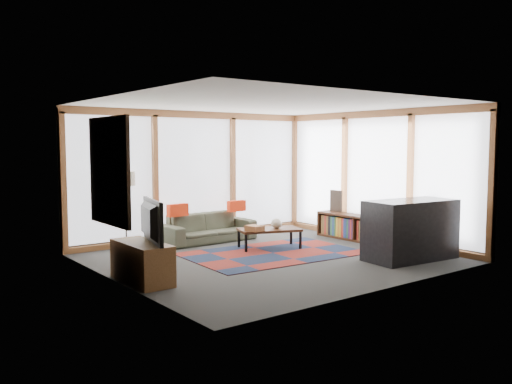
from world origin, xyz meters
TOP-DOWN VIEW (x-y plane):
  - ground at (0.00, 0.00)m, footprint 5.50×5.50m
  - room_envelope at (0.49, 0.56)m, footprint 5.52×5.02m
  - rug at (0.25, 0.24)m, footprint 3.13×2.13m
  - sofa at (-0.02, 1.95)m, footprint 1.94×0.80m
  - pillow_left at (-0.68, 1.98)m, footprint 0.44×0.18m
  - pillow_right at (0.66, 1.93)m, footprint 0.40×0.12m
  - floor_lamp at (-1.70, 2.07)m, footprint 0.36×0.36m
  - coffee_table at (0.50, 0.65)m, footprint 1.25×0.91m
  - book_stack at (0.12, 0.60)m, footprint 0.26×0.32m
  - vase at (0.63, 0.60)m, footprint 0.24×0.24m
  - bookshelf at (2.43, 0.18)m, footprint 0.37×2.05m
  - bowl_a at (2.44, -0.41)m, footprint 0.23×0.23m
  - bowl_b at (2.39, -0.04)m, footprint 0.19×0.19m
  - shelf_picture at (2.55, 0.95)m, footprint 0.07×0.35m
  - tv_console at (-2.46, -0.19)m, footprint 0.47×1.13m
  - television at (-2.42, -0.23)m, footprint 0.39×1.05m
  - bar_counter at (1.79, -1.53)m, footprint 1.65×0.89m

SIDE VIEW (x-z plane):
  - ground at x=0.00m, z-range 0.00..0.00m
  - rug at x=0.25m, z-range 0.00..0.01m
  - coffee_table at x=0.50m, z-range 0.00..0.37m
  - bookshelf at x=2.43m, z-range 0.00..0.51m
  - sofa at x=-0.02m, z-range 0.00..0.56m
  - tv_console at x=-2.46m, z-range 0.00..0.57m
  - book_stack at x=0.12m, z-range 0.37..0.47m
  - vase at x=0.63m, z-range 0.37..0.56m
  - bar_counter at x=1.79m, z-range 0.00..1.00m
  - bowl_b at x=2.39m, z-range 0.51..0.60m
  - bowl_a at x=2.44m, z-range 0.51..0.62m
  - pillow_right at x=0.66m, z-range 0.56..0.78m
  - pillow_left at x=-0.68m, z-range 0.56..0.80m
  - floor_lamp at x=-1.70m, z-range 0.00..1.44m
  - shelf_picture at x=2.55m, z-range 0.51..0.96m
  - television at x=-2.42m, z-range 0.57..1.17m
  - room_envelope at x=0.49m, z-range 0.23..2.85m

